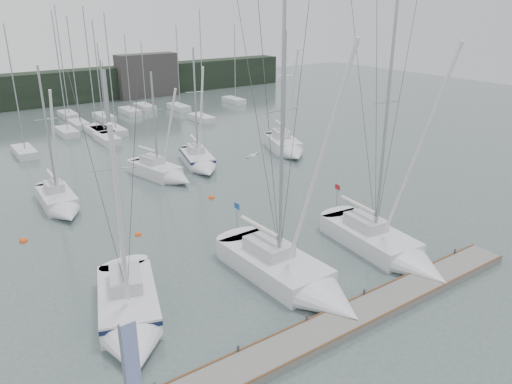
% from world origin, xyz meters
% --- Properties ---
extents(ground, '(160.00, 160.00, 0.00)m').
position_xyz_m(ground, '(0.00, 0.00, 0.00)').
color(ground, '#4A5956').
rests_on(ground, ground).
extents(dock, '(24.00, 2.00, 0.40)m').
position_xyz_m(dock, '(0.00, -5.00, 0.20)').
color(dock, '#63635E').
rests_on(dock, ground).
extents(far_treeline, '(90.00, 4.00, 5.00)m').
position_xyz_m(far_treeline, '(0.00, 62.00, 2.50)').
color(far_treeline, black).
rests_on(far_treeline, ground).
extents(far_building_right, '(10.00, 3.00, 7.00)m').
position_xyz_m(far_building_right, '(18.00, 60.00, 3.50)').
color(far_building_right, '#3A3836').
rests_on(far_building_right, ground).
extents(mast_forest, '(57.89, 20.80, 14.80)m').
position_xyz_m(mast_forest, '(-3.43, 44.43, 0.49)').
color(mast_forest, silver).
rests_on(mast_forest, ground).
extents(sailboat_near_left, '(5.40, 9.03, 13.23)m').
position_xyz_m(sailboat_near_left, '(-9.08, 0.80, 0.58)').
color(sailboat_near_left, silver).
rests_on(sailboat_near_left, ground).
extents(sailboat_near_center, '(3.56, 10.59, 16.60)m').
position_xyz_m(sailboat_near_center, '(-0.11, -1.24, 0.58)').
color(sailboat_near_center, silver).
rests_on(sailboat_near_center, ground).
extents(sailboat_near_right, '(3.87, 10.20, 16.05)m').
position_xyz_m(sailboat_near_right, '(6.89, -1.77, 0.56)').
color(sailboat_near_right, silver).
rests_on(sailboat_near_right, ground).
extents(sailboat_mid_b, '(2.63, 7.31, 11.49)m').
position_xyz_m(sailboat_mid_b, '(-7.73, 17.90, 0.53)').
color(sailboat_mid_b, silver).
rests_on(sailboat_mid_b, ground).
extents(sailboat_mid_c, '(3.84, 7.60, 10.14)m').
position_xyz_m(sailboat_mid_c, '(1.91, 19.94, 0.54)').
color(sailboat_mid_c, silver).
rests_on(sailboat_mid_c, ground).
extents(sailboat_mid_d, '(4.48, 8.19, 11.89)m').
position_xyz_m(sailboat_mid_d, '(6.11, 20.98, 0.56)').
color(sailboat_mid_d, silver).
rests_on(sailboat_mid_d, ground).
extents(sailboat_mid_e, '(5.27, 8.43, 13.19)m').
position_xyz_m(sailboat_mid_e, '(15.94, 20.01, 0.62)').
color(sailboat_mid_e, silver).
rests_on(sailboat_mid_e, ground).
extents(buoy_a, '(0.44, 0.44, 0.44)m').
position_xyz_m(buoy_a, '(-4.65, 10.48, 0.00)').
color(buoy_a, '#F24F15').
rests_on(buoy_a, ground).
extents(buoy_b, '(0.52, 0.52, 0.52)m').
position_xyz_m(buoy_b, '(2.94, 13.52, 0.00)').
color(buoy_b, '#F24F15').
rests_on(buoy_b, ground).
extents(buoy_c, '(0.53, 0.53, 0.53)m').
position_xyz_m(buoy_c, '(-11.29, 13.97, 0.00)').
color(buoy_c, '#F24F15').
rests_on(buoy_c, ground).
extents(dock_banner, '(0.66, 0.08, 4.34)m').
position_xyz_m(dock_banner, '(-11.29, -5.15, 2.97)').
color(dock_banner, gray).
rests_on(dock_banner, dock).
extents(seagull, '(1.03, 0.55, 0.21)m').
position_xyz_m(seagull, '(-0.21, 3.11, 6.70)').
color(seagull, silver).
rests_on(seagull, ground).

